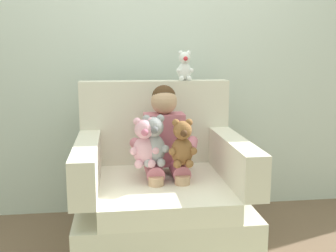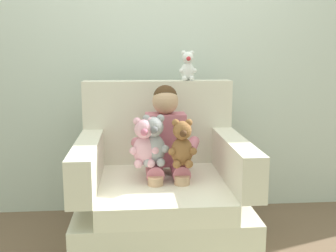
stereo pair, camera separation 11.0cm
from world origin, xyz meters
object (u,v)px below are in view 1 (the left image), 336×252
(plush_brown, at_px, (182,144))
(plush_white_on_backrest, at_px, (185,67))
(plush_pink, at_px, (144,144))
(seated_child, at_px, (165,143))
(armchair, at_px, (161,197))
(plush_grey, at_px, (154,142))

(plush_brown, xyz_separation_m, plush_white_on_backrest, (0.10, 0.50, 0.44))
(plush_pink, distance_m, plush_white_on_backrest, 0.72)
(plush_pink, bearing_deg, seated_child, 64.65)
(seated_child, bearing_deg, plush_pink, -133.31)
(plush_brown, relative_size, plush_white_on_backrest, 1.38)
(armchair, distance_m, plush_white_on_backrest, 0.92)
(armchair, bearing_deg, plush_pink, -136.53)
(plush_pink, bearing_deg, plush_brown, 12.37)
(armchair, relative_size, plush_pink, 3.57)
(seated_child, xyz_separation_m, plush_white_on_backrest, (0.18, 0.33, 0.47))
(armchair, relative_size, plush_brown, 3.66)
(armchair, height_order, plush_white_on_backrest, plush_white_on_backrest)
(armchair, distance_m, plush_brown, 0.42)
(armchair, height_order, plush_pink, armchair)
(seated_child, height_order, plush_brown, seated_child)
(plush_grey, bearing_deg, seated_child, 40.55)
(seated_child, distance_m, plush_pink, 0.21)
(seated_child, bearing_deg, armchair, -130.29)
(seated_child, distance_m, plush_brown, 0.19)
(armchair, height_order, plush_grey, armchair)
(plush_brown, bearing_deg, plush_grey, 170.48)
(plush_grey, xyz_separation_m, plush_brown, (0.17, -0.05, -0.01))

